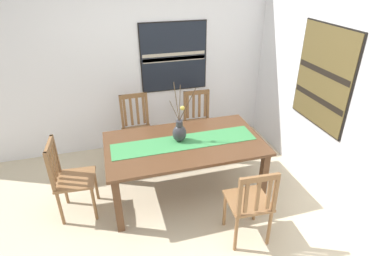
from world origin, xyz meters
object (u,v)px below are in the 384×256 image
object	(u,v)px
chair_1	(137,128)
centerpiece_vase	(180,131)
chair_3	(250,203)
painting_on_side_wall	(324,78)
chair_0	(199,121)
chair_2	(69,177)
painting_on_back_wall	(174,57)
dining_table	(184,149)

from	to	relation	value
chair_1	centerpiece_vase	bearing A→B (deg)	-64.90
chair_1	chair_3	distance (m)	2.07
painting_on_side_wall	centerpiece_vase	bearing A→B (deg)	172.22
chair_0	chair_2	world-z (taller)	chair_2
painting_on_back_wall	chair_3	bearing A→B (deg)	-84.51
chair_0	chair_2	bearing A→B (deg)	-152.84
chair_1	chair_3	xyz separation A→B (m)	(0.89, -1.87, -0.03)
dining_table	centerpiece_vase	bearing A→B (deg)	137.59
dining_table	chair_3	xyz separation A→B (m)	(0.43, -0.94, -0.15)
chair_0	chair_2	size ratio (longest dim) A/B	0.99
dining_table	painting_on_back_wall	bearing A→B (deg)	81.25
dining_table	painting_on_back_wall	xyz separation A→B (m)	(0.21, 1.37, 0.74)
centerpiece_vase	chair_1	xyz separation A→B (m)	(-0.41, 0.88, -0.35)
dining_table	centerpiece_vase	xyz separation A→B (m)	(-0.05, 0.04, 0.22)
centerpiece_vase	chair_2	size ratio (longest dim) A/B	0.76
centerpiece_vase	chair_2	distance (m)	1.34
chair_3	painting_on_back_wall	world-z (taller)	painting_on_back_wall
chair_0	chair_2	xyz separation A→B (m)	(-1.80, -0.92, 0.00)
dining_table	chair_3	bearing A→B (deg)	-65.27
dining_table	chair_3	distance (m)	1.05
chair_2	painting_on_back_wall	bearing A→B (deg)	41.77
chair_2	painting_on_side_wall	size ratio (longest dim) A/B	0.80
chair_0	chair_2	distance (m)	2.02
chair_2	chair_3	size ratio (longest dim) A/B	1.04
chair_3	painting_on_side_wall	bearing A→B (deg)	32.11
dining_table	chair_1	size ratio (longest dim) A/B	1.88
chair_0	painting_on_back_wall	size ratio (longest dim) A/B	0.92
dining_table	chair_1	world-z (taller)	chair_1
chair_3	painting_on_side_wall	size ratio (longest dim) A/B	0.77
painting_on_back_wall	painting_on_side_wall	world-z (taller)	painting_on_side_wall
chair_1	painting_on_side_wall	distance (m)	2.55
dining_table	chair_2	bearing A→B (deg)	-179.42
chair_2	chair_0	bearing A→B (deg)	27.16
chair_1	chair_0	bearing A→B (deg)	-1.09
centerpiece_vase	painting_on_side_wall	world-z (taller)	painting_on_side_wall
chair_0	painting_on_back_wall	world-z (taller)	painting_on_back_wall
chair_1	painting_on_side_wall	xyz separation A→B (m)	(2.09, -1.11, 0.93)
centerpiece_vase	chair_0	bearing A→B (deg)	59.64
centerpiece_vase	chair_0	size ratio (longest dim) A/B	0.77
chair_1	chair_3	size ratio (longest dim) A/B	1.08
centerpiece_vase	painting_on_back_wall	distance (m)	1.45
dining_table	painting_on_side_wall	world-z (taller)	painting_on_side_wall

